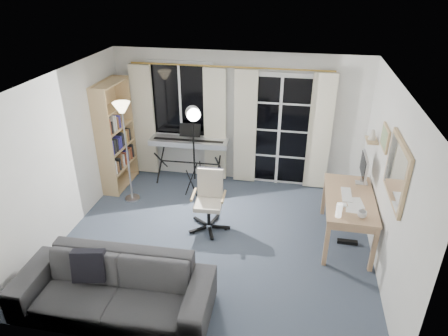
# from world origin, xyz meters

# --- Properties ---
(floor) EXTENTS (4.50, 4.00, 0.02)m
(floor) POSITION_xyz_m (0.00, 0.00, -0.01)
(floor) COLOR #3C4858
(floor) RESTS_ON ground
(window) EXTENTS (1.20, 0.08, 1.40)m
(window) POSITION_xyz_m (-1.05, 1.97, 1.50)
(window) COLOR white
(window) RESTS_ON floor
(french_door) EXTENTS (1.32, 0.09, 2.11)m
(french_door) POSITION_xyz_m (0.75, 1.97, 1.03)
(french_door) COLOR white
(french_door) RESTS_ON floor
(curtains) EXTENTS (3.60, 0.07, 2.13)m
(curtains) POSITION_xyz_m (-0.14, 1.88, 1.09)
(curtains) COLOR gold
(curtains) RESTS_ON floor
(bookshelf) EXTENTS (0.33, 0.91, 1.95)m
(bookshelf) POSITION_xyz_m (-2.12, 1.32, 0.92)
(bookshelf) COLOR tan
(bookshelf) RESTS_ON floor
(torchiere_lamp) EXTENTS (0.33, 0.33, 1.76)m
(torchiere_lamp) POSITION_xyz_m (-1.69, 0.87, 1.42)
(torchiere_lamp) COLOR #B2B2B7
(torchiere_lamp) RESTS_ON floor
(keyboard_piano) EXTENTS (1.44, 0.72, 1.04)m
(keyboard_piano) POSITION_xyz_m (-0.85, 1.70, 0.79)
(keyboard_piano) COLOR black
(keyboard_piano) RESTS_ON floor
(studio_light) EXTENTS (0.40, 0.41, 1.74)m
(studio_light) POSITION_xyz_m (-0.58, 1.05, 1.40)
(studio_light) COLOR black
(studio_light) RESTS_ON floor
(office_chair) EXTENTS (0.63, 0.65, 0.94)m
(office_chair) POSITION_xyz_m (-0.17, 0.37, 0.55)
(office_chair) COLOR black
(office_chair) RESTS_ON floor
(desk) EXTENTS (0.70, 1.37, 0.73)m
(desk) POSITION_xyz_m (1.88, 0.38, 0.64)
(desk) COLOR tan
(desk) RESTS_ON floor
(monitor) EXTENTS (0.18, 0.53, 0.46)m
(monitor) POSITION_xyz_m (2.08, 0.83, 1.01)
(monitor) COLOR silver
(monitor) RESTS_ON desk
(desk_clutter) EXTENTS (0.44, 0.83, 0.93)m
(desk_clutter) POSITION_xyz_m (1.82, 0.15, 0.57)
(desk_clutter) COLOR white
(desk_clutter) RESTS_ON desk
(mug) EXTENTS (0.12, 0.10, 0.12)m
(mug) POSITION_xyz_m (1.98, -0.12, 0.79)
(mug) COLOR silver
(mug) RESTS_ON desk
(wall_mirror) EXTENTS (0.04, 0.94, 0.74)m
(wall_mirror) POSITION_xyz_m (2.22, -0.35, 1.55)
(wall_mirror) COLOR tan
(wall_mirror) RESTS_ON floor
(framed_print) EXTENTS (0.03, 0.42, 0.32)m
(framed_print) POSITION_xyz_m (2.23, 0.55, 1.60)
(framed_print) COLOR tan
(framed_print) RESTS_ON floor
(wall_shelf) EXTENTS (0.16, 0.30, 0.18)m
(wall_shelf) POSITION_xyz_m (2.16, 1.05, 1.41)
(wall_shelf) COLOR tan
(wall_shelf) RESTS_ON floor
(sofa) EXTENTS (2.30, 0.73, 0.89)m
(sofa) POSITION_xyz_m (-0.89, -1.55, 0.45)
(sofa) COLOR #303033
(sofa) RESTS_ON floor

